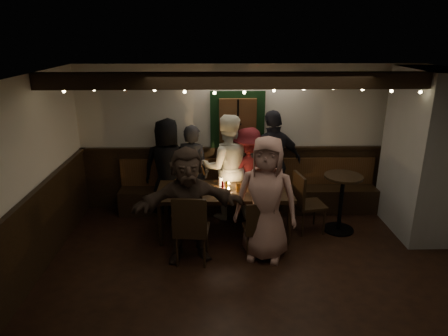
{
  "coord_description": "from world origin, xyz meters",
  "views": [
    {
      "loc": [
        -0.61,
        -4.41,
        3.11
      ],
      "look_at": [
        -0.46,
        1.6,
        1.05
      ],
      "focal_mm": 32.0,
      "sensor_mm": 36.0,
      "label": 1
    }
  ],
  "objects_px": {
    "chair_near_left": "(191,226)",
    "chair_end": "(305,200)",
    "person_g": "(266,199)",
    "dining_table": "(224,194)",
    "person_d": "(248,173)",
    "person_f": "(188,205)",
    "person_b": "(192,171)",
    "person_c": "(227,167)",
    "high_top": "(342,196)",
    "person_e": "(273,164)",
    "chair_near_right": "(258,226)",
    "person_a": "(168,168)"
  },
  "relations": [
    {
      "from": "chair_near_left",
      "to": "chair_end",
      "type": "relative_size",
      "value": 1.05
    },
    {
      "from": "chair_near_left",
      "to": "person_g",
      "type": "bearing_deg",
      "value": 9.45
    },
    {
      "from": "dining_table",
      "to": "person_g",
      "type": "height_order",
      "value": "person_g"
    },
    {
      "from": "person_d",
      "to": "person_f",
      "type": "distance_m",
      "value": 1.72
    },
    {
      "from": "person_b",
      "to": "person_c",
      "type": "xyz_separation_m",
      "value": [
        0.6,
        -0.1,
        0.09
      ]
    },
    {
      "from": "dining_table",
      "to": "chair_near_left",
      "type": "bearing_deg",
      "value": -118.27
    },
    {
      "from": "high_top",
      "to": "person_e",
      "type": "height_order",
      "value": "person_e"
    },
    {
      "from": "high_top",
      "to": "person_d",
      "type": "distance_m",
      "value": 1.6
    },
    {
      "from": "chair_near_right",
      "to": "dining_table",
      "type": "bearing_deg",
      "value": 122.85
    },
    {
      "from": "person_f",
      "to": "person_e",
      "type": "bearing_deg",
      "value": 36.54
    },
    {
      "from": "chair_end",
      "to": "person_g",
      "type": "height_order",
      "value": "person_g"
    },
    {
      "from": "chair_end",
      "to": "dining_table",
      "type": "bearing_deg",
      "value": -178.22
    },
    {
      "from": "chair_near_left",
      "to": "person_b",
      "type": "relative_size",
      "value": 0.63
    },
    {
      "from": "chair_near_left",
      "to": "person_g",
      "type": "distance_m",
      "value": 1.11
    },
    {
      "from": "chair_near_left",
      "to": "person_f",
      "type": "relative_size",
      "value": 0.62
    },
    {
      "from": "chair_near_left",
      "to": "person_e",
      "type": "relative_size",
      "value": 0.55
    },
    {
      "from": "person_b",
      "to": "dining_table",
      "type": "bearing_deg",
      "value": 142.16
    },
    {
      "from": "chair_near_right",
      "to": "high_top",
      "type": "distance_m",
      "value": 1.62
    },
    {
      "from": "person_d",
      "to": "chair_end",
      "type": "bearing_deg",
      "value": 119.24
    },
    {
      "from": "chair_end",
      "to": "person_g",
      "type": "relative_size",
      "value": 0.55
    },
    {
      "from": "person_d",
      "to": "person_g",
      "type": "relative_size",
      "value": 0.88
    },
    {
      "from": "chair_end",
      "to": "person_f",
      "type": "relative_size",
      "value": 0.6
    },
    {
      "from": "chair_near_left",
      "to": "person_b",
      "type": "xyz_separation_m",
      "value": [
        -0.05,
        1.64,
        0.23
      ]
    },
    {
      "from": "chair_end",
      "to": "person_f",
      "type": "bearing_deg",
      "value": -156.79
    },
    {
      "from": "chair_end",
      "to": "chair_near_right",
      "type": "bearing_deg",
      "value": -137.14
    },
    {
      "from": "person_f",
      "to": "person_c",
      "type": "bearing_deg",
      "value": 56.59
    },
    {
      "from": "chair_near_right",
      "to": "person_g",
      "type": "distance_m",
      "value": 0.42
    },
    {
      "from": "person_d",
      "to": "person_f",
      "type": "bearing_deg",
      "value": 32.24
    },
    {
      "from": "person_d",
      "to": "dining_table",
      "type": "bearing_deg",
      "value": 33.68
    },
    {
      "from": "chair_near_left",
      "to": "high_top",
      "type": "relative_size",
      "value": 1.08
    },
    {
      "from": "person_a",
      "to": "chair_near_right",
      "type": "bearing_deg",
      "value": 136.84
    },
    {
      "from": "dining_table",
      "to": "chair_near_left",
      "type": "relative_size",
      "value": 2.04
    },
    {
      "from": "person_a",
      "to": "person_f",
      "type": "relative_size",
      "value": 1.04
    },
    {
      "from": "person_g",
      "to": "person_d",
      "type": "bearing_deg",
      "value": 109.82
    },
    {
      "from": "chair_end",
      "to": "person_f",
      "type": "xyz_separation_m",
      "value": [
        -1.82,
        -0.78,
        0.27
      ]
    },
    {
      "from": "person_d",
      "to": "chair_near_left",
      "type": "bearing_deg",
      "value": 36.0
    },
    {
      "from": "person_e",
      "to": "person_g",
      "type": "bearing_deg",
      "value": 58.07
    },
    {
      "from": "chair_near_left",
      "to": "high_top",
      "type": "xyz_separation_m",
      "value": [
        2.37,
        0.94,
        0.02
      ]
    },
    {
      "from": "dining_table",
      "to": "person_a",
      "type": "relative_size",
      "value": 1.22
    },
    {
      "from": "person_a",
      "to": "person_d",
      "type": "relative_size",
      "value": 1.09
    },
    {
      "from": "dining_table",
      "to": "person_f",
      "type": "relative_size",
      "value": 1.27
    },
    {
      "from": "person_c",
      "to": "person_f",
      "type": "relative_size",
      "value": 1.1
    },
    {
      "from": "person_c",
      "to": "chair_end",
      "type": "bearing_deg",
      "value": 148.73
    },
    {
      "from": "person_f",
      "to": "person_d",
      "type": "bearing_deg",
      "value": 45.67
    },
    {
      "from": "person_a",
      "to": "person_c",
      "type": "xyz_separation_m",
      "value": [
        1.02,
        -0.11,
        0.04
      ]
    },
    {
      "from": "chair_end",
      "to": "person_a",
      "type": "relative_size",
      "value": 0.57
    },
    {
      "from": "person_b",
      "to": "person_c",
      "type": "relative_size",
      "value": 0.9
    },
    {
      "from": "chair_near_left",
      "to": "person_d",
      "type": "xyz_separation_m",
      "value": [
        0.92,
        1.58,
        0.21
      ]
    },
    {
      "from": "chair_near_right",
      "to": "person_f",
      "type": "bearing_deg",
      "value": -179.28
    },
    {
      "from": "chair_near_right",
      "to": "high_top",
      "type": "xyz_separation_m",
      "value": [
        1.42,
        0.78,
        0.12
      ]
    }
  ]
}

